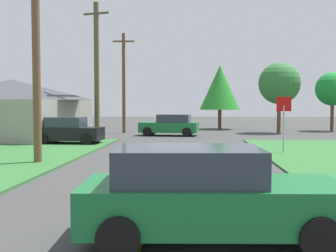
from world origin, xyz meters
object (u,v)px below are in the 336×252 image
car_approaching_junction (170,125)px  utility_pole_mid (97,70)px  barn (11,109)px  car_behind_on_main_road (207,194)px  oak_tree_left (220,88)px  stop_sign (284,114)px  utility_pole_near (36,59)px  utility_pole_far (124,82)px  pine_tree_center (279,84)px  oak_tree_right (333,89)px  parked_car_near_building (69,131)px

car_approaching_junction → utility_pole_mid: size_ratio=0.50×
car_approaching_junction → barn: bearing=27.4°
car_behind_on_main_road → oak_tree_left: 32.96m
car_behind_on_main_road → stop_sign: bearing=69.5°
car_approaching_junction → oak_tree_left: (4.23, 8.60, 3.19)m
utility_pole_near → utility_pole_mid: utility_pole_mid is taller
oak_tree_left → barn: size_ratio=0.63×
utility_pole_far → barn: (-6.55, -6.78, -2.23)m
car_approaching_junction → utility_pole_near: 16.25m
utility_pole_near → pine_tree_center: size_ratio=1.38×
oak_tree_left → oak_tree_right: bearing=-11.2°
barn → car_approaching_junction: bearing=20.8°
car_approaching_junction → car_behind_on_main_road: same height
oak_tree_right → car_approaching_junction: bearing=-154.9°
utility_pole_far → oak_tree_right: utility_pole_far is taller
oak_tree_left → pine_tree_center: 6.77m
utility_pole_mid → utility_pole_far: bearing=85.4°
utility_pole_near → oak_tree_right: size_ratio=1.53×
car_approaching_junction → utility_pole_mid: (-4.62, -4.28, 3.82)m
utility_pole_far → oak_tree_left: (8.29, 5.86, -0.26)m
pine_tree_center → oak_tree_right: size_ratio=1.11×
car_approaching_junction → barn: barn is taller
utility_pole_near → parked_car_near_building: bearing=98.9°
utility_pole_near → pine_tree_center: bearing=55.1°
utility_pole_near → car_approaching_junction: bearing=74.1°
parked_car_near_building → utility_pole_far: size_ratio=0.48×
parked_car_near_building → stop_sign: bearing=-15.0°
pine_tree_center → oak_tree_right: (5.30, 2.98, -0.36)m
utility_pole_far → oak_tree_left: 10.15m
car_approaching_junction → utility_pole_near: bearing=80.7°
stop_sign → parked_car_near_building: (-11.73, 3.94, -1.10)m
car_approaching_junction → utility_pole_far: (-4.05, 2.75, 3.46)m
utility_pole_far → utility_pole_near: bearing=-90.9°
utility_pole_far → oak_tree_right: 18.63m
barn → oak_tree_left: bearing=40.4°
utility_pole_near → oak_tree_right: 28.70m
utility_pole_near → utility_pole_mid: 11.04m
barn → oak_tree_right: bearing=23.3°
stop_sign → car_behind_on_main_road: size_ratio=0.60×
utility_pole_near → oak_tree_left: utility_pole_near is taller
stop_sign → parked_car_near_building: size_ratio=0.69×
stop_sign → utility_pole_far: size_ratio=0.33×
stop_sign → car_behind_on_main_road: stop_sign is taller
utility_pole_far → pine_tree_center: size_ratio=1.41×
utility_pole_near → utility_pole_far: 18.05m
car_behind_on_main_road → utility_pole_mid: bearing=105.5°
utility_pole_mid → pine_tree_center: 15.65m
oak_tree_left → barn: oak_tree_left is taller
car_behind_on_main_road → utility_pole_far: (-6.16, 26.88, 3.46)m
utility_pole_mid → utility_pole_far: size_ratio=1.10×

